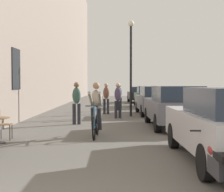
% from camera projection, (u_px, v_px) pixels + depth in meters
% --- Properties ---
extents(cafe_chair_far_toward_street, '(0.42, 0.42, 0.89)m').
position_uv_depth(cafe_chair_far_toward_street, '(3.00, 122.00, 9.74)').
color(cafe_chair_far_toward_street, black).
rests_on(cafe_chair_far_toward_street, ground_plane).
extents(cyclist_on_bicycle, '(0.52, 1.76, 1.74)m').
position_uv_depth(cyclist_on_bicycle, '(96.00, 111.00, 10.36)').
color(cyclist_on_bicycle, black).
rests_on(cyclist_on_bicycle, ground_plane).
extents(pedestrian_near, '(0.37, 0.28, 1.73)m').
position_uv_depth(pedestrian_near, '(77.00, 101.00, 13.52)').
color(pedestrian_near, '#26262D').
rests_on(pedestrian_near, ground_plane).
extents(pedestrian_mid, '(0.38, 0.30, 1.72)m').
position_uv_depth(pedestrian_mid, '(118.00, 98.00, 15.97)').
color(pedestrian_mid, '#26262D').
rests_on(pedestrian_mid, ground_plane).
extents(pedestrian_far, '(0.34, 0.24, 1.72)m').
position_uv_depth(pedestrian_far, '(106.00, 97.00, 18.22)').
color(pedestrian_far, '#26262D').
rests_on(pedestrian_far, ground_plane).
extents(pedestrian_furthest, '(0.37, 0.28, 1.67)m').
position_uv_depth(pedestrian_furthest, '(119.00, 96.00, 20.69)').
color(pedestrian_furthest, '#26262D').
rests_on(pedestrian_furthest, ground_plane).
extents(street_lamp, '(0.32, 0.32, 4.90)m').
position_uv_depth(street_lamp, '(131.00, 56.00, 16.82)').
color(street_lamp, black).
rests_on(street_lamp, ground_plane).
extents(parked_car_second, '(1.93, 4.46, 1.58)m').
position_uv_depth(parked_car_second, '(174.00, 106.00, 12.57)').
color(parked_car_second, '#595960').
rests_on(parked_car_second, ground_plane).
extents(parked_car_third, '(1.90, 4.34, 1.53)m').
position_uv_depth(parked_car_third, '(155.00, 100.00, 17.80)').
color(parked_car_third, '#595960').
rests_on(parked_car_third, ground_plane).
extents(parked_car_fourth, '(1.84, 4.28, 1.52)m').
position_uv_depth(parked_car_fourth, '(148.00, 96.00, 23.76)').
color(parked_car_fourth, '#23512D').
rests_on(parked_car_fourth, ground_plane).
extents(parked_car_fifth, '(1.80, 4.06, 1.43)m').
position_uv_depth(parked_car_fifth, '(138.00, 94.00, 29.77)').
color(parked_car_fifth, black).
rests_on(parked_car_fifth, ground_plane).
extents(parked_motorcycle, '(0.62, 2.15, 0.92)m').
position_uv_depth(parked_motorcycle, '(220.00, 166.00, 4.99)').
color(parked_motorcycle, black).
rests_on(parked_motorcycle, ground_plane).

